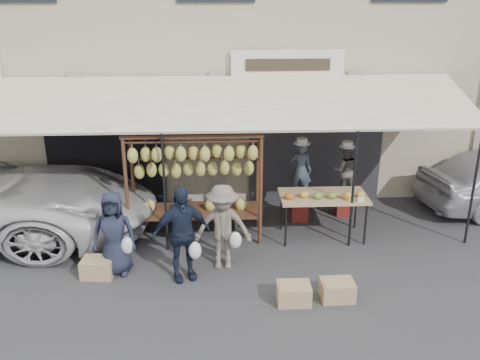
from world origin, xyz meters
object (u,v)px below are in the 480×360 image
object	(u,v)px
banana_rack	(194,163)
crate_near_a	(294,294)
customer_left	(114,233)
crate_far	(98,267)
produce_table	(324,197)
vendor_left	(301,171)
vendor_right	(345,171)
customer_right	(223,227)
crate_near_b	(337,290)
customer_mid	(181,234)

from	to	relation	value
banana_rack	crate_near_a	size ratio (longest dim) A/B	4.90
customer_left	crate_far	world-z (taller)	customer_left
produce_table	vendor_left	xyz separation A→B (m)	(-0.33, 0.87, 0.24)
vendor_right	crate_near_a	world-z (taller)	vendor_right
banana_rack	customer_left	size ratio (longest dim) A/B	1.71
produce_table	customer_left	size ratio (longest dim) A/B	1.12
crate_far	customer_left	bearing A→B (deg)	19.67
customer_left	crate_far	xyz separation A→B (m)	(-0.30, -0.11, -0.60)
vendor_right	customer_left	distance (m)	5.07
produce_table	customer_right	distance (m)	2.25
vendor_right	crate_near_b	bearing A→B (deg)	83.87
crate_far	crate_near_b	bearing A→B (deg)	-12.65
crate_near_b	customer_right	bearing A→B (deg)	148.44
customer_right	crate_far	xyz separation A→B (m)	(-2.18, -0.22, -0.62)
customer_mid	crate_far	xyz separation A→B (m)	(-1.48, 0.13, -0.68)
produce_table	crate_near_a	xyz separation A→B (m)	(-0.88, -2.25, -0.71)
crate_far	banana_rack	bearing A→B (deg)	40.35
vendor_left	customer_mid	distance (m)	3.29
customer_mid	crate_near_b	distance (m)	2.72
crate_near_a	customer_left	bearing A→B (deg)	160.15
vendor_left	crate_far	xyz separation A→B (m)	(-3.83, -2.15, -0.95)
vendor_left	crate_far	bearing A→B (deg)	44.34
customer_left	customer_right	bearing A→B (deg)	3.48
banana_rack	customer_mid	bearing A→B (deg)	-96.70
crate_near_b	customer_left	bearing A→B (deg)	164.76
customer_mid	customer_right	xyz separation A→B (m)	(0.70, 0.35, -0.06)
customer_left	customer_right	distance (m)	1.88
banana_rack	customer_mid	xyz separation A→B (m)	(-0.18, -1.53, -0.73)
customer_left	vendor_right	bearing A→B (deg)	26.67
crate_near_a	vendor_left	bearing A→B (deg)	79.96
crate_near_b	crate_far	distance (m)	4.09
produce_table	customer_mid	size ratio (longest dim) A/B	1.01
vendor_right	crate_near_b	xyz separation A→B (m)	(-0.84, -3.27, -0.86)
customer_left	banana_rack	bearing A→B (deg)	43.90
produce_table	vendor_right	world-z (taller)	vendor_right
vendor_right	crate_far	bearing A→B (deg)	34.40
vendor_left	customer_left	xyz separation A→B (m)	(-3.53, -2.04, -0.36)
banana_rack	vendor_right	distance (m)	3.37
vendor_left	customer_right	bearing A→B (deg)	64.40
customer_right	customer_left	bearing A→B (deg)	-174.00
vendor_right	vendor_left	bearing A→B (deg)	20.85
customer_left	crate_far	size ratio (longest dim) A/B	2.80
produce_table	customer_right	world-z (taller)	customer_right
banana_rack	customer_right	size ratio (longest dim) A/B	1.66
vendor_right	customer_left	world-z (taller)	vendor_right
vendor_left	crate_near_b	xyz separation A→B (m)	(0.16, -3.05, -0.96)
produce_table	vendor_right	size ratio (longest dim) A/B	1.48
customer_left	crate_far	distance (m)	0.68
banana_rack	customer_mid	size ratio (longest dim) A/B	1.54
produce_table	crate_near_b	bearing A→B (deg)	-94.28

